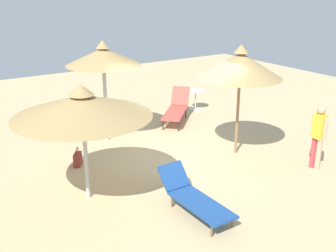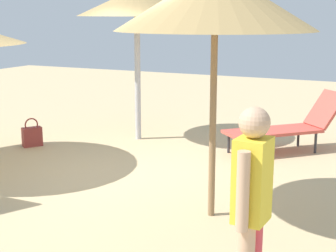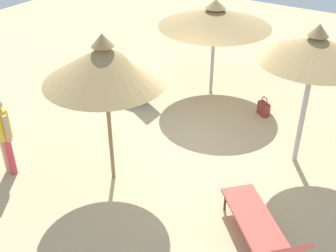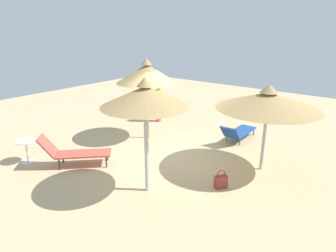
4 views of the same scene
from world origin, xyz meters
name	(u,v)px [view 1 (image 1 of 4)]	position (x,y,z in m)	size (l,w,h in m)	color
ground	(176,158)	(0.00, 0.00, -0.05)	(24.00, 24.00, 0.10)	tan
parasol_umbrella_edge	(240,65)	(1.50, -0.69, 2.40)	(2.14, 2.14, 2.93)	olive
parasol_umbrella_front	(82,106)	(-2.81, -0.80, 2.06)	(2.83, 2.83, 2.50)	#B2B2B7
parasol_umbrella_far_right	(103,57)	(-0.99, 2.12, 2.44)	(2.10, 2.10, 2.90)	#B2B2B7
lounge_chair_near_right	(176,108)	(1.68, 2.42, 0.45)	(1.84, 1.84, 0.97)	#CC4C3F
lounge_chair_near_left	(193,197)	(-1.27, -2.50, 0.33)	(0.62, 1.92, 0.74)	#1E478C
person_standing_back	(318,133)	(2.47, -2.51, 0.93)	(0.24, 0.45, 1.63)	#D83F4C
handbag	(78,159)	(-2.40, 0.86, 0.18)	(0.31, 0.36, 0.50)	maroon
side_table_round	(196,96)	(3.01, 3.15, 0.48)	(0.62, 0.62, 0.70)	silver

